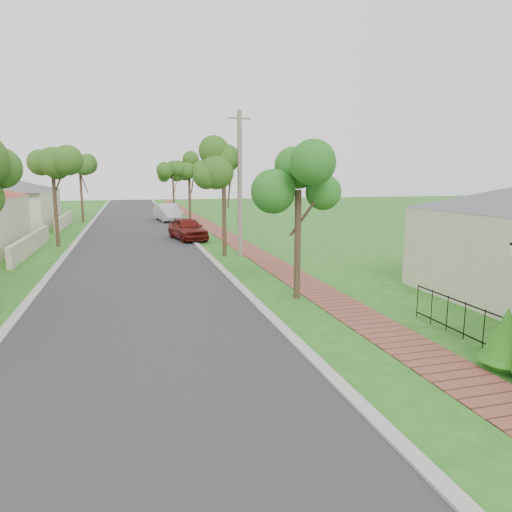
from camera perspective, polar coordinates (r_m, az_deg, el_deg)
name	(u,v)px	position (r m, az deg, el deg)	size (l,w,h in m)	color
ground	(317,400)	(9.06, 7.69, -17.37)	(160.00, 160.00, 0.00)	#236117
road	(136,248)	(27.69, -14.78, 0.94)	(7.00, 120.00, 0.02)	#28282B
kerb_right	(198,246)	(27.97, -7.29, 1.27)	(0.30, 120.00, 0.10)	#9E9E99
kerb_left	(69,251)	(27.90, -22.29, 0.59)	(0.30, 120.00, 0.10)	#9E9E99
sidewalk	(239,244)	(28.44, -2.10, 1.49)	(1.50, 120.00, 0.03)	brown
street_trees	(133,171)	(34.23, -15.09, 10.19)	(10.70, 37.65, 5.89)	#382619
parked_car_red	(188,229)	(30.64, -8.55, 3.38)	(1.74, 4.33, 1.48)	maroon
parked_car_white	(168,213)	(44.03, -10.99, 5.35)	(1.73, 4.95, 1.63)	#BDBEC0
near_tree	(298,188)	(15.38, 5.32, 8.43)	(1.85, 1.85, 4.74)	#382619
utility_pole	(240,184)	(23.85, -2.04, 9.01)	(1.20, 0.24, 7.45)	slate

